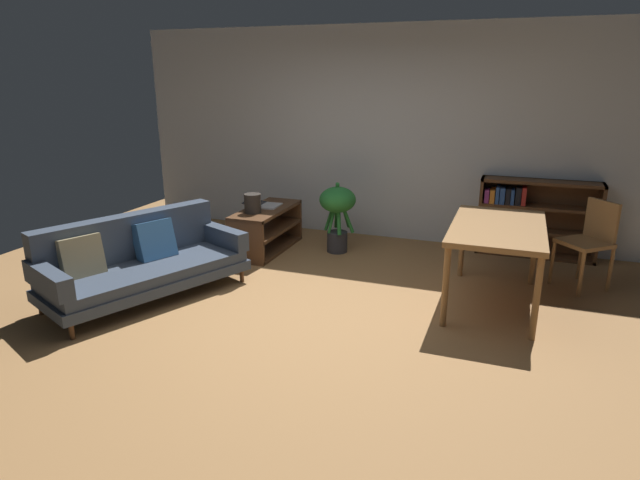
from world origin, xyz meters
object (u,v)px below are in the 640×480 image
(fabric_couch, at_px, (140,260))
(media_console, at_px, (267,229))
(potted_floor_plant, at_px, (338,209))
(desk_speaker, at_px, (253,203))
(dining_table, at_px, (498,233))
(dining_chair_near, at_px, (590,238))
(bookshelf, at_px, (527,218))
(open_laptop, at_px, (264,205))

(fabric_couch, height_order, media_console, fabric_couch)
(potted_floor_plant, bearing_deg, media_console, -164.14)
(desk_speaker, distance_m, dining_table, 2.81)
(media_console, relative_size, dining_chair_near, 1.30)
(bookshelf, bearing_deg, potted_floor_plant, -162.04)
(fabric_couch, relative_size, dining_table, 1.48)
(media_console, bearing_deg, desk_speaker, -100.78)
(desk_speaker, relative_size, potted_floor_plant, 0.26)
(bookshelf, bearing_deg, dining_chair_near, -57.04)
(fabric_couch, bearing_deg, bookshelf, 36.98)
(fabric_couch, bearing_deg, desk_speaker, 71.78)
(open_laptop, xyz_separation_m, dining_chair_near, (3.66, -0.07, -0.03))
(fabric_couch, height_order, open_laptop, fabric_couch)
(bookshelf, bearing_deg, open_laptop, -164.72)
(open_laptop, height_order, bookshelf, bookshelf)
(dining_table, distance_m, dining_chair_near, 1.18)
(dining_chair_near, bearing_deg, bookshelf, 122.96)
(fabric_couch, relative_size, dining_chair_near, 2.33)
(desk_speaker, bearing_deg, media_console, 79.22)
(potted_floor_plant, xyz_separation_m, dining_chair_near, (2.75, -0.20, -0.02))
(open_laptop, distance_m, desk_speaker, 0.36)
(fabric_couch, relative_size, desk_speaker, 9.24)
(dining_chair_near, bearing_deg, desk_speaker, -175.51)
(open_laptop, bearing_deg, media_console, -54.86)
(media_console, bearing_deg, open_laptop, 125.14)
(desk_speaker, bearing_deg, open_laptop, 93.66)
(media_console, height_order, dining_table, dining_table)
(desk_speaker, bearing_deg, dining_table, -9.94)
(desk_speaker, relative_size, dining_chair_near, 0.25)
(fabric_couch, relative_size, bookshelf, 1.55)
(open_laptop, distance_m, dining_table, 2.92)
(potted_floor_plant, xyz_separation_m, dining_table, (1.88, -0.98, 0.15))
(bookshelf, bearing_deg, dining_table, -99.53)
(desk_speaker, distance_m, bookshelf, 3.28)
(media_console, bearing_deg, fabric_couch, -107.17)
(fabric_couch, distance_m, desk_speaker, 1.58)
(media_console, xyz_separation_m, bookshelf, (3.00, 0.94, 0.19))
(potted_floor_plant, bearing_deg, desk_speaker, -151.14)
(dining_chair_near, bearing_deg, potted_floor_plant, 175.74)
(open_laptop, relative_size, dining_chair_near, 0.49)
(media_console, relative_size, potted_floor_plant, 1.34)
(media_console, distance_m, dining_chair_near, 3.60)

